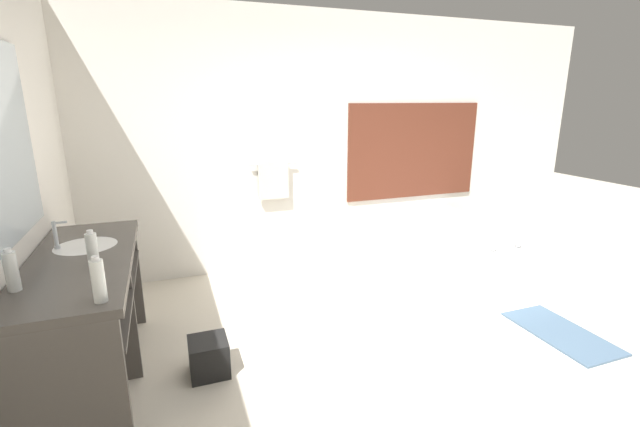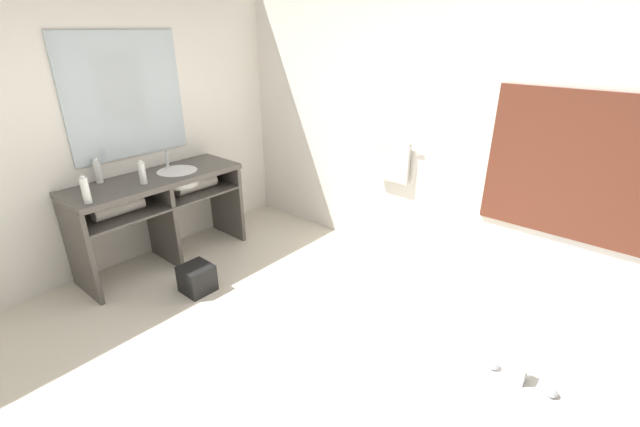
# 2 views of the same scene
# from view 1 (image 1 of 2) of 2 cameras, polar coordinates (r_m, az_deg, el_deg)

# --- Properties ---
(ground_plane) EXTENTS (16.00, 16.00, 0.00)m
(ground_plane) POSITION_cam_1_polar(r_m,az_deg,el_deg) (3.15, 10.39, -20.22)
(ground_plane) COLOR beige
(ground_plane) RESTS_ON ground
(wall_back_with_blinds) EXTENTS (7.40, 0.13, 2.70)m
(wall_back_with_blinds) POSITION_cam_1_polar(r_m,az_deg,el_deg) (4.66, -2.35, 9.30)
(wall_back_with_blinds) COLOR white
(wall_back_with_blinds) RESTS_ON ground_plane
(vanity_counter) EXTENTS (0.58, 1.59, 0.88)m
(vanity_counter) POSITION_cam_1_polar(r_m,az_deg,el_deg) (3.07, -28.68, -8.98)
(vanity_counter) COLOR #4C4742
(vanity_counter) RESTS_ON ground_plane
(sink_faucet) EXTENTS (0.09, 0.04, 0.18)m
(sink_faucet) POSITION_cam_1_polar(r_m,az_deg,el_deg) (3.19, -31.74, -2.51)
(sink_faucet) COLOR silver
(sink_faucet) RESTS_ON vanity_counter
(bathtub) EXTENTS (1.02, 1.68, 0.63)m
(bathtub) POSITION_cam_1_polar(r_m,az_deg,el_deg) (4.76, 17.14, -4.38)
(bathtub) COLOR white
(bathtub) RESTS_ON ground_plane
(water_bottle_1) EXTENTS (0.06, 0.06, 0.23)m
(water_bottle_1) POSITION_cam_1_polar(r_m,az_deg,el_deg) (2.26, -27.45, -7.93)
(water_bottle_1) COLOR silver
(water_bottle_1) RESTS_ON vanity_counter
(water_bottle_2) EXTENTS (0.06, 0.06, 0.21)m
(water_bottle_2) POSITION_cam_1_polar(r_m,az_deg,el_deg) (2.76, -28.09, -4.19)
(water_bottle_2) COLOR silver
(water_bottle_2) RESTS_ON vanity_counter
(water_bottle_3) EXTENTS (0.06, 0.06, 0.22)m
(water_bottle_3) POSITION_cam_1_polar(r_m,az_deg,el_deg) (2.61, -35.87, -6.23)
(water_bottle_3) COLOR silver
(water_bottle_3) RESTS_ON vanity_counter
(waste_bin) EXTENTS (0.25, 0.25, 0.25)m
(waste_bin) POSITION_cam_1_polar(r_m,az_deg,el_deg) (3.13, -14.60, -17.98)
(waste_bin) COLOR black
(waste_bin) RESTS_ON ground_plane
(bath_mat) EXTENTS (0.44, 0.83, 0.02)m
(bath_mat) POSITION_cam_1_polar(r_m,az_deg,el_deg) (4.02, 29.43, -13.67)
(bath_mat) COLOR slate
(bath_mat) RESTS_ON ground_plane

